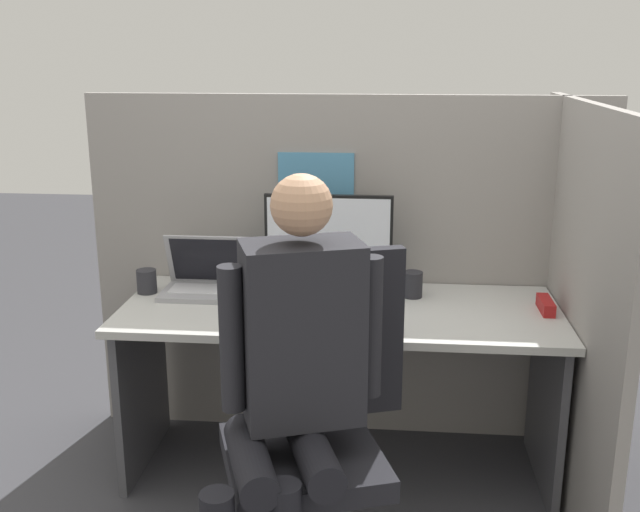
# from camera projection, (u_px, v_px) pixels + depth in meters

# --- Properties ---
(cubicle_panel_back) EXTENTS (2.18, 0.05, 1.48)m
(cubicle_panel_back) POSITION_uv_depth(u_px,v_px,m) (345.00, 270.00, 3.22)
(cubicle_panel_back) COLOR gray
(cubicle_panel_back) RESTS_ON ground
(cubicle_panel_right) EXTENTS (0.04, 1.31, 1.48)m
(cubicle_panel_right) POSITION_uv_depth(u_px,v_px,m) (576.00, 310.00, 2.73)
(cubicle_panel_right) COLOR gray
(cubicle_panel_right) RESTS_ON ground
(desk) EXTENTS (1.68, 0.68, 0.70)m
(desk) POSITION_uv_depth(u_px,v_px,m) (340.00, 345.00, 2.92)
(desk) COLOR #B7B7B2
(desk) RESTS_ON ground
(paper_box) EXTENTS (0.31, 0.23, 0.06)m
(paper_box) POSITION_uv_depth(u_px,v_px,m) (328.00, 284.00, 3.06)
(paper_box) COLOR #236BAD
(paper_box) RESTS_ON desk
(monitor) EXTENTS (0.52, 0.19, 0.34)m
(monitor) POSITION_uv_depth(u_px,v_px,m) (328.00, 235.00, 3.01)
(monitor) COLOR black
(monitor) RESTS_ON paper_box
(laptop) EXTENTS (0.37, 0.23, 0.24)m
(laptop) POSITION_uv_depth(u_px,v_px,m) (210.00, 282.00, 3.03)
(laptop) COLOR #99999E
(laptop) RESTS_ON desk
(mouse) EXTENTS (0.07, 0.05, 0.04)m
(mouse) POSITION_uv_depth(u_px,v_px,m) (263.00, 307.00, 2.83)
(mouse) COLOR gray
(mouse) RESTS_ON desk
(stapler) EXTENTS (0.04, 0.16, 0.05)m
(stapler) POSITION_uv_depth(u_px,v_px,m) (546.00, 305.00, 2.83)
(stapler) COLOR #A31919
(stapler) RESTS_ON desk
(carrot_toy) EXTENTS (0.04, 0.13, 0.04)m
(carrot_toy) POSITION_uv_depth(u_px,v_px,m) (342.00, 324.00, 2.65)
(carrot_toy) COLOR orange
(carrot_toy) RESTS_ON desk
(office_chair) EXTENTS (0.59, 0.63, 1.05)m
(office_chair) POSITION_uv_depth(u_px,v_px,m) (318.00, 419.00, 2.34)
(office_chair) COLOR black
(office_chair) RESTS_ON ground
(person) EXTENTS (0.47, 0.53, 1.33)m
(person) POSITION_uv_depth(u_px,v_px,m) (293.00, 374.00, 2.13)
(person) COLOR black
(person) RESTS_ON ground
(coffee_mug) EXTENTS (0.08, 0.08, 0.10)m
(coffee_mug) POSITION_uv_depth(u_px,v_px,m) (413.00, 284.00, 2.99)
(coffee_mug) COLOR #232328
(coffee_mug) RESTS_ON desk
(pen_cup) EXTENTS (0.08, 0.08, 0.10)m
(pen_cup) POSITION_uv_depth(u_px,v_px,m) (147.00, 281.00, 3.04)
(pen_cup) COLOR #28282D
(pen_cup) RESTS_ON desk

